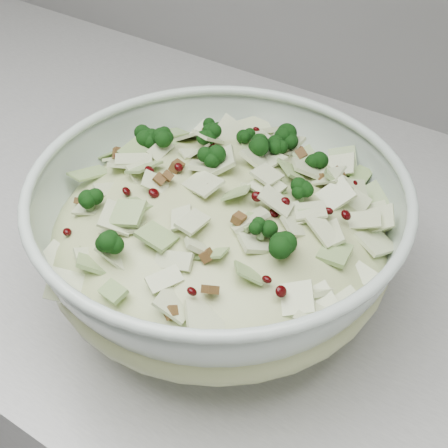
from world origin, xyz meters
name	(u,v)px	position (x,y,z in m)	size (l,w,h in m)	color
mixing_bowl	(219,237)	(0.57, 1.60, 0.97)	(0.38, 0.38, 0.13)	silver
salad	(219,219)	(0.57, 1.60, 0.99)	(0.30, 0.30, 0.13)	beige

